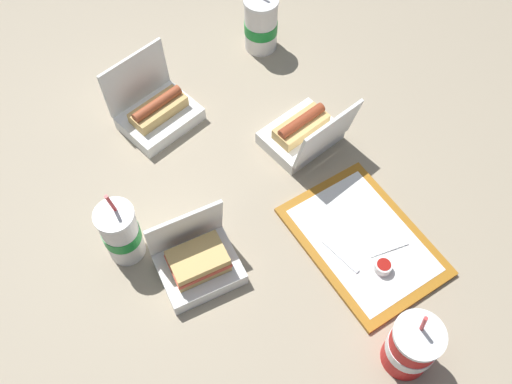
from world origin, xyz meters
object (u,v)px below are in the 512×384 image
Objects in this scene: clamshell_hotdog_back at (304,133)px; soda_cup_right at (411,346)px; soda_cup_left at (261,24)px; soda_cup_center at (121,233)px; ketchup_cup at (383,266)px; clamshell_hotdog_corner at (157,111)px; food_tray at (363,241)px; plastic_fork at (340,256)px; clamshell_sandwich_front at (198,262)px.

clamshell_hotdog_back is 0.60m from soda_cup_right.
soda_cup_left reaches higher than soda_cup_center.
ketchup_cup is 0.21m from soda_cup_right.
clamshell_hotdog_back is 0.38m from soda_cup_left.
clamshell_hotdog_corner reaches higher than ketchup_cup.
plastic_fork is at bearing 81.00° from food_tray.
food_tray is at bearing 154.08° from soda_cup_left.
plastic_fork is 0.35m from clamshell_hotdog_back.
soda_cup_right is at bearing 175.96° from clamshell_hotdog_corner.
plastic_fork is (0.01, 0.07, 0.01)m from food_tray.
soda_cup_left reaches higher than clamshell_sandwich_front.
plastic_fork reaches higher than food_tray.
clamshell_sandwich_front is 0.95× the size of soda_cup_center.
plastic_fork is 0.51× the size of clamshell_sandwich_front.
food_tray is 2.04× the size of clamshell_hotdog_back.
soda_cup_center reaches higher than clamshell_sandwich_front.
clamshell_sandwich_front is 1.05× the size of clamshell_hotdog_back.
clamshell_hotdog_corner is 0.47m from clamshell_sandwich_front.
plastic_fork is 0.53× the size of clamshell_hotdog_back.
clamshell_sandwich_front is 0.94× the size of soda_cup_left.
clamshell_hotdog_corner is at bearing -29.03° from clamshell_sandwich_front.
ketchup_cup is 0.20× the size of clamshell_hotdog_corner.
clamshell_sandwich_front is at bearing 53.39° from plastic_fork.
soda_cup_center is (0.16, 0.08, 0.04)m from clamshell_sandwich_front.
clamshell_hotdog_corner reaches higher than clamshell_hotdog_back.
soda_cup_left is at bearing -25.42° from ketchup_cup.
soda_cup_left is 0.75m from soda_cup_center.
clamshell_sandwich_front reaches higher than food_tray.
clamshell_sandwich_front is at bearing 44.04° from ketchup_cup.
clamshell_hotdog_corner is at bearing 5.93° from plastic_fork.
clamshell_sandwich_front is 0.45m from clamshell_hotdog_back.
plastic_fork is (0.09, 0.04, -0.01)m from ketchup_cup.
plastic_fork is at bearing -130.35° from clamshell_sandwich_front.
clamshell_hotdog_corner is 0.40m from clamshell_hotdog_back.
food_tray is 1.84× the size of soda_cup_center.
clamshell_hotdog_back is (-0.33, -0.22, -0.00)m from clamshell_hotdog_corner.
clamshell_hotdog_corner is at bearing -51.11° from soda_cup_center.
clamshell_sandwich_front is 0.75m from soda_cup_left.
clamshell_hotdog_corner is at bearing -4.04° from soda_cup_right.
soda_cup_left is (0.62, -0.38, 0.07)m from plastic_fork.
soda_cup_left is at bearing -28.17° from soda_cup_right.
food_tray is 0.29m from soda_cup_right.
soda_cup_center reaches higher than food_tray.
clamshell_hotdog_corner reaches higher than food_tray.
soda_cup_right is at bearing 140.94° from ketchup_cup.
food_tray is 0.09m from ketchup_cup.
ketchup_cup is 0.19× the size of clamshell_hotdog_back.
plastic_fork is 0.62m from clamshell_hotdog_corner.
soda_cup_left is at bearing -29.04° from clamshell_hotdog_back.
clamshell_sandwich_front is 0.18m from soda_cup_center.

